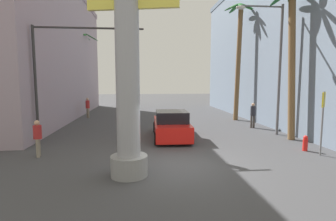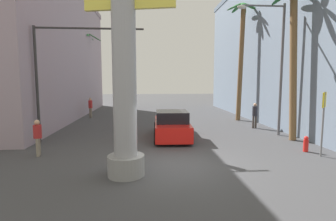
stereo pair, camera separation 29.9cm
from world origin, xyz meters
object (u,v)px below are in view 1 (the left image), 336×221
object	(u,v)px
traffic_light_mast	(69,61)
fire_hydrant	(305,143)
neon_sign_pole	(127,17)
crossing_sign	(323,114)
palm_tree_near_right	(292,50)
pedestrian_mid_right	(253,113)
street_lamp	(273,57)
car_lead	(171,126)
pedestrian_curb_left	(38,136)
palm_tree_mid_right	(238,51)
palm_tree_far_left	(82,61)
pedestrian_far_left	(88,106)

from	to	relation	value
traffic_light_mast	fire_hydrant	distance (m)	12.11
neon_sign_pole	crossing_sign	size ratio (longest dim) A/B	4.08
palm_tree_near_right	pedestrian_mid_right	xyz separation A→B (m)	(-0.50, 3.47, -3.86)
street_lamp	car_lead	size ratio (longest dim) A/B	1.59
palm_tree_near_right	pedestrian_curb_left	size ratio (longest dim) A/B	5.13
palm_tree_mid_right	palm_tree_near_right	xyz separation A→B (m)	(0.27, -7.14, -0.75)
traffic_light_mast	neon_sign_pole	bearing A→B (deg)	-58.52
car_lead	palm_tree_far_left	distance (m)	15.89
crossing_sign	palm_tree_far_left	bearing A→B (deg)	128.08
palm_tree_near_right	fire_hydrant	world-z (taller)	palm_tree_near_right
car_lead	pedestrian_mid_right	distance (m)	6.48
car_lead	neon_sign_pole	bearing A→B (deg)	-109.89
neon_sign_pole	fire_hydrant	world-z (taller)	neon_sign_pole
street_lamp	car_lead	world-z (taller)	street_lamp
pedestrian_far_left	fire_hydrant	world-z (taller)	pedestrian_far_left
traffic_light_mast	car_lead	world-z (taller)	traffic_light_mast
palm_tree_near_right	fire_hydrant	xyz separation A→B (m)	(-0.60, -2.53, -4.50)
traffic_light_mast	pedestrian_far_left	bearing A→B (deg)	96.37
pedestrian_far_left	street_lamp	bearing A→B (deg)	-34.61
traffic_light_mast	car_lead	bearing A→B (deg)	6.66
crossing_sign	palm_tree_mid_right	xyz separation A→B (m)	(0.13, 10.43, 3.80)
car_lead	fire_hydrant	size ratio (longest dim) A/B	6.61
car_lead	pedestrian_far_left	size ratio (longest dim) A/B	2.73
palm_tree_far_left	pedestrian_far_left	distance (m)	6.26
pedestrian_curb_left	fire_hydrant	distance (m)	11.91
pedestrian_curb_left	neon_sign_pole	bearing A→B (deg)	-33.94
street_lamp	palm_tree_mid_right	distance (m)	6.10
traffic_light_mast	car_lead	size ratio (longest dim) A/B	1.25
crossing_sign	palm_tree_near_right	bearing A→B (deg)	83.07
pedestrian_curb_left	street_lamp	bearing A→B (deg)	15.72
pedestrian_curb_left	fire_hydrant	size ratio (longest dim) A/B	2.18
traffic_light_mast	pedestrian_mid_right	world-z (taller)	traffic_light_mast
crossing_sign	palm_tree_near_right	xyz separation A→B (m)	(0.40, 3.29, 3.05)
crossing_sign	pedestrian_far_left	xyz separation A→B (m)	(-12.37, 12.93, -0.79)
neon_sign_pole	pedestrian_curb_left	distance (m)	6.45
neon_sign_pole	crossing_sign	bearing A→B (deg)	11.36
crossing_sign	car_lead	xyz separation A→B (m)	(-6.03, 4.18, -1.11)
car_lead	pedestrian_curb_left	world-z (taller)	pedestrian_curb_left
palm_tree_far_left	fire_hydrant	bearing A→B (deg)	-51.08
street_lamp	pedestrian_curb_left	xyz separation A→B (m)	(-12.06, -3.39, -3.68)
neon_sign_pole	traffic_light_mast	distance (m)	6.18
pedestrian_far_left	crossing_sign	bearing A→B (deg)	-46.28
car_lead	pedestrian_far_left	world-z (taller)	pedestrian_far_left
car_lead	pedestrian_mid_right	world-z (taller)	pedestrian_mid_right
neon_sign_pole	palm_tree_far_left	size ratio (longest dim) A/B	1.38
palm_tree_near_right	fire_hydrant	size ratio (longest dim) A/B	11.20
pedestrian_far_left	fire_hydrant	bearing A→B (deg)	-45.01
street_lamp	crossing_sign	world-z (taller)	street_lamp
neon_sign_pole	street_lamp	bearing A→B (deg)	36.76
crossing_sign	pedestrian_curb_left	world-z (taller)	crossing_sign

